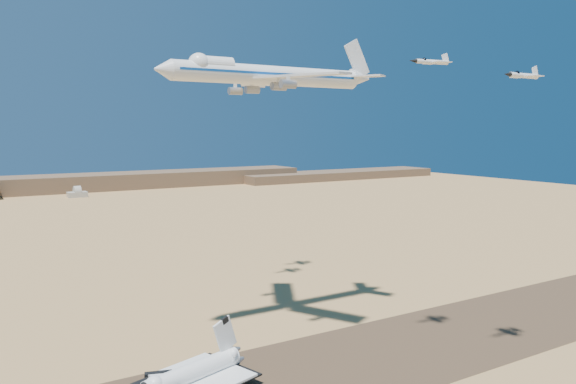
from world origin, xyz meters
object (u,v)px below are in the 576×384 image
chase_jet_a (431,62)px  chase_jet_c (262,79)px  chase_jet_d (275,84)px  carrier_747 (264,75)px  chase_jet_b (523,75)px  shuttle (192,375)px

chase_jet_a → chase_jet_c: bearing=103.0°
chase_jet_c → chase_jet_d: 17.37m
chase_jet_a → chase_jet_c: 88.99m
carrier_747 → chase_jet_b: carrier_747 is taller
chase_jet_a → chase_jet_b: 25.72m
shuttle → chase_jet_b: (84.38, -34.61, 79.45)m
carrier_747 → chase_jet_b: (45.81, -64.14, -3.05)m
carrier_747 → chase_jet_a: carrier_747 is taller
chase_jet_a → chase_jet_c: chase_jet_c is taller
shuttle → chase_jet_c: (63.10, 75.49, 85.85)m
carrier_747 → chase_jet_d: (37.68, 57.27, 2.34)m
chase_jet_b → chase_jet_c: 112.32m
shuttle → chase_jet_d: 143.33m
carrier_747 → chase_jet_d: bearing=56.9°
carrier_747 → chase_jet_b: bearing=-54.2°
shuttle → chase_jet_c: bearing=33.0°
chase_jet_a → carrier_747: bearing=135.2°
shuttle → chase_jet_d: bearing=31.6°
chase_jet_a → chase_jet_d: (5.05, 99.91, 0.34)m
shuttle → chase_jet_a: chase_jet_a is taller
carrier_747 → chase_jet_d: 68.59m
chase_jet_a → chase_jet_d: size_ratio=0.87×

